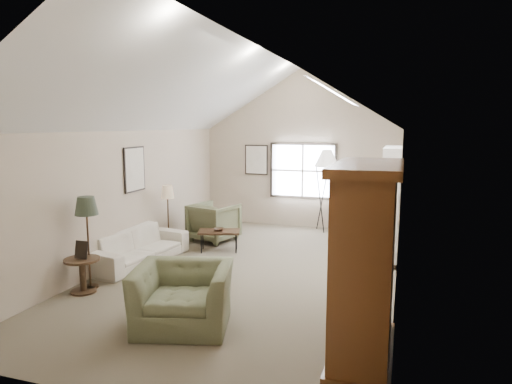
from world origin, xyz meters
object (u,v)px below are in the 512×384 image
(sofa, at_px, (138,247))
(side_chair, at_px, (344,212))
(side_table, at_px, (83,275))
(armchair_near, at_px, (183,296))
(armoire, at_px, (365,263))
(coffee_table, at_px, (219,241))
(armchair_far, at_px, (214,222))

(sofa, distance_m, side_chair, 4.76)
(sofa, xyz_separation_m, side_table, (0.02, -1.60, -0.05))
(armchair_near, height_order, side_table, armchair_near)
(armoire, xyz_separation_m, armchair_near, (-2.30, 0.09, -0.70))
(armchair_near, xyz_separation_m, coffee_table, (-0.93, 3.45, -0.18))
(coffee_table, bearing_deg, side_chair, 40.99)
(armchair_near, xyz_separation_m, side_table, (-2.05, 0.60, -0.13))
(armoire, distance_m, coffee_table, 4.87)
(armchair_near, height_order, armchair_far, armchair_far)
(coffee_table, relative_size, side_chair, 0.72)
(armchair_far, distance_m, side_chair, 3.02)
(sofa, distance_m, side_table, 1.60)
(armoire, xyz_separation_m, sofa, (-4.38, 2.29, -0.78))
(sofa, xyz_separation_m, coffee_table, (1.15, 1.25, -0.10))
(armchair_far, xyz_separation_m, coffee_table, (0.45, -0.78, -0.21))
(coffee_table, bearing_deg, side_table, -111.63)
(armchair_near, xyz_separation_m, side_chair, (1.38, 5.45, 0.19))
(side_table, bearing_deg, armchair_far, 79.38)
(armchair_far, bearing_deg, armchair_near, 124.70)
(armchair_far, height_order, coffee_table, armchair_far)
(armchair_near, distance_m, armchair_far, 4.44)
(coffee_table, bearing_deg, armchair_near, -74.95)
(armchair_far, bearing_deg, coffee_table, 136.54)
(armoire, bearing_deg, armchair_near, 177.71)
(armoire, bearing_deg, sofa, 152.38)
(armchair_far, relative_size, side_table, 1.72)
(armoire, height_order, side_table, armoire)
(armoire, height_order, coffee_table, armoire)
(sofa, relative_size, armchair_near, 1.78)
(side_chair, bearing_deg, sofa, -129.93)
(side_chair, bearing_deg, coffee_table, -132.16)
(side_table, bearing_deg, coffee_table, 68.37)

